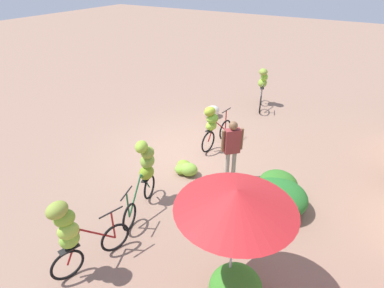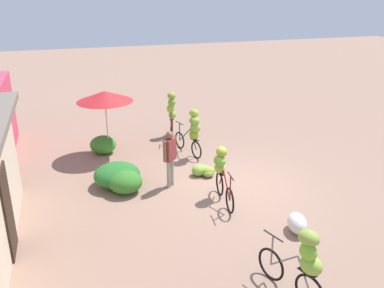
{
  "view_description": "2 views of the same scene",
  "coord_description": "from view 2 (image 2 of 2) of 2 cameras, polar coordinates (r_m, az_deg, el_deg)",
  "views": [
    {
      "loc": [
        7.06,
        4.49,
        5.03
      ],
      "look_at": [
        1.04,
        0.85,
        1.02
      ],
      "focal_mm": 29.62,
      "sensor_mm": 36.0,
      "label": 1
    },
    {
      "loc": [
        -10.02,
        4.39,
        5.51
      ],
      "look_at": [
        0.88,
        1.0,
        1.11
      ],
      "focal_mm": 38.98,
      "sensor_mm": 36.0,
      "label": 2
    }
  ],
  "objects": [
    {
      "name": "ground_plane",
      "position": [
        12.25,
        5.73,
        -5.77
      ],
      "size": [
        60.0,
        60.0,
        0.0
      ],
      "primitive_type": "plane",
      "color": "#96725E"
    },
    {
      "name": "hedge_bush_front_left",
      "position": [
        11.89,
        -9.09,
        -5.16
      ],
      "size": [
        0.94,
        0.95,
        0.61
      ],
      "primitive_type": "ellipsoid",
      "color": "#367A28",
      "rests_on": "ground"
    },
    {
      "name": "hedge_bush_front_right",
      "position": [
        12.31,
        -10.22,
        -4.16
      ],
      "size": [
        1.3,
        1.34,
        0.66
      ],
      "primitive_type": "ellipsoid",
      "color": "#28712A",
      "rests_on": "ground"
    },
    {
      "name": "hedge_bush_mid",
      "position": [
        14.76,
        -12.08,
        -0.08
      ],
      "size": [
        0.93,
        0.89,
        0.6
      ],
      "primitive_type": "ellipsoid",
      "color": "#388529",
      "rests_on": "ground"
    },
    {
      "name": "market_umbrella",
      "position": [
        14.14,
        -11.86,
        6.4
      ],
      "size": [
        1.87,
        1.87,
        2.21
      ],
      "color": "beige",
      "rests_on": "ground"
    },
    {
      "name": "bicycle_leftmost",
      "position": [
        7.99,
        14.98,
        -15.16
      ],
      "size": [
        1.58,
        0.64,
        1.5
      ],
      "color": "black",
      "rests_on": "ground"
    },
    {
      "name": "bicycle_near_pile",
      "position": [
        11.19,
        4.1,
        -3.63
      ],
      "size": [
        1.66,
        0.43,
        1.46
      ],
      "color": "black",
      "rests_on": "ground"
    },
    {
      "name": "bicycle_center_loaded",
      "position": [
        13.89,
        0.11,
        1.94
      ],
      "size": [
        1.66,
        0.56,
        1.67
      ],
      "color": "black",
      "rests_on": "ground"
    },
    {
      "name": "bicycle_by_shop",
      "position": [
        15.85,
        -2.82,
        4.44
      ],
      "size": [
        1.55,
        0.57,
        1.69
      ],
      "color": "black",
      "rests_on": "ground"
    },
    {
      "name": "banana_pile_on_ground",
      "position": [
        12.79,
        1.69,
        -3.71
      ],
      "size": [
        0.71,
        0.81,
        0.35
      ],
      "color": "#78B334",
      "rests_on": "ground"
    },
    {
      "name": "produce_sack",
      "position": [
        10.32,
        14.19,
        -10.46
      ],
      "size": [
        0.8,
        0.63,
        0.44
      ],
      "primitive_type": "ellipsoid",
      "rotation": [
        0.0,
        0.0,
        2.84
      ],
      "color": "silver",
      "rests_on": "ground"
    },
    {
      "name": "person_vendor",
      "position": [
        11.8,
        -3.04,
        -1.24
      ],
      "size": [
        0.43,
        0.44,
        1.69
      ],
      "color": "gray",
      "rests_on": "ground"
    }
  ]
}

